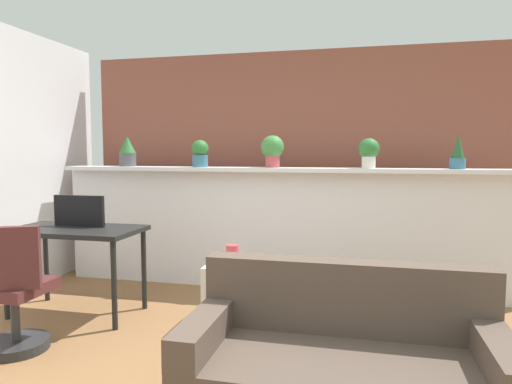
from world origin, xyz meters
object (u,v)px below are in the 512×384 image
object	(u,v)px
potted_plant_2	(273,149)
side_cube_shelf	(232,294)
tv_monitor	(79,211)
office_chair	(12,299)
potted_plant_0	(128,152)
potted_plant_1	(200,153)
desk	(76,238)
couch	(342,374)
vase_on_shelf	(232,254)
potted_plant_3	(369,151)
potted_plant_4	(458,154)

from	to	relation	value
potted_plant_2	side_cube_shelf	world-z (taller)	potted_plant_2
tv_monitor	office_chair	world-z (taller)	tv_monitor
potted_plant_0	potted_plant_1	world-z (taller)	potted_plant_0
potted_plant_2	side_cube_shelf	xyz separation A→B (m)	(-0.12, -1.04, -1.17)
desk	office_chair	size ratio (longest dim) A/B	1.21
couch	tv_monitor	bearing A→B (deg)	152.04
potted_plant_1	desk	world-z (taller)	potted_plant_1
desk	side_cube_shelf	distance (m)	1.43
tv_monitor	vase_on_shelf	distance (m)	1.41
potted_plant_1	office_chair	distance (m)	2.21
potted_plant_1	potted_plant_3	xyz separation A→B (m)	(1.68, 0.03, 0.02)
potted_plant_0	potted_plant_2	size ratio (longest dim) A/B	1.00
potted_plant_2	couch	bearing A→B (deg)	-70.25
potted_plant_1	desk	xyz separation A→B (m)	(-0.75, -1.05, -0.72)
office_chair	potted_plant_3	bearing A→B (deg)	38.10
desk	office_chair	xyz separation A→B (m)	(0.04, -0.80, -0.28)
potted_plant_4	side_cube_shelf	distance (m)	2.38
desk	side_cube_shelf	bearing A→B (deg)	2.51
desk	couch	distance (m)	2.60
potted_plant_4	desk	bearing A→B (deg)	-161.58
side_cube_shelf	desk	bearing A→B (deg)	-177.49
side_cube_shelf	couch	size ratio (longest dim) A/B	0.32
office_chair	side_cube_shelf	size ratio (longest dim) A/B	1.82
potted_plant_1	couch	size ratio (longest dim) A/B	0.18
tv_monitor	potted_plant_1	bearing A→B (deg)	51.77
potted_plant_2	desk	bearing A→B (deg)	-143.72
desk	couch	size ratio (longest dim) A/B	0.70
potted_plant_0	potted_plant_1	bearing A→B (deg)	-3.17
tv_monitor	side_cube_shelf	size ratio (longest dim) A/B	0.94
potted_plant_3	potted_plant_4	xyz separation A→B (m)	(0.78, -0.00, -0.02)
vase_on_shelf	couch	distance (m)	1.58
side_cube_shelf	office_chair	bearing A→B (deg)	-147.16
potted_plant_0	tv_monitor	world-z (taller)	potted_plant_0
potted_plant_1	potted_plant_0	bearing A→B (deg)	176.83
potted_plant_1	potted_plant_3	world-z (taller)	potted_plant_3
potted_plant_1	couch	world-z (taller)	potted_plant_1
potted_plant_1	desk	distance (m)	1.47
potted_plant_2	desk	distance (m)	2.00
potted_plant_3	potted_plant_1	bearing A→B (deg)	-179.14
potted_plant_2	vase_on_shelf	size ratio (longest dim) A/B	2.18
potted_plant_3	tv_monitor	size ratio (longest dim) A/B	0.60
potted_plant_3	side_cube_shelf	distance (m)	1.86
potted_plant_2	potted_plant_4	xyz separation A→B (m)	(1.72, -0.03, -0.04)
potted_plant_3	couch	xyz separation A→B (m)	(-0.13, -2.22, -1.12)
potted_plant_4	office_chair	bearing A→B (deg)	-149.49
potted_plant_1	potted_plant_4	xyz separation A→B (m)	(2.46, 0.02, -0.00)
potted_plant_4	couch	world-z (taller)	potted_plant_4
vase_on_shelf	potted_plant_1	bearing A→B (deg)	123.03
office_chair	couch	size ratio (longest dim) A/B	0.58
tv_monitor	couch	size ratio (longest dim) A/B	0.30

